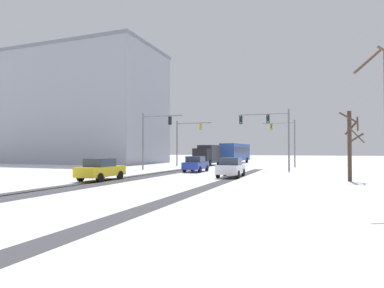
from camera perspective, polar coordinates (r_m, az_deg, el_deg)
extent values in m
cube|color=#424247|center=(24.97, -10.18, -6.19)|extent=(0.93, 34.07, 0.01)
cube|color=#424247|center=(25.48, -12.10, -6.08)|extent=(0.97, 34.07, 0.01)
cube|color=#424247|center=(25.89, -13.50, -5.99)|extent=(1.00, 34.07, 0.01)
cube|color=#424247|center=(22.31, 5.01, -6.80)|extent=(1.04, 34.07, 0.01)
cube|color=white|center=(19.99, 18.01, -7.24)|extent=(4.00, 34.07, 0.12)
cylinder|color=slate|center=(34.98, 16.74, 0.60)|extent=(0.18, 0.18, 6.50)
cylinder|color=slate|center=(35.44, 12.42, 5.17)|extent=(5.30, 0.15, 0.12)
cube|color=black|center=(35.32, 13.28, 4.30)|extent=(0.32, 0.24, 0.90)
sphere|color=black|center=(35.19, 13.24, 4.81)|extent=(0.20, 0.20, 0.20)
sphere|color=black|center=(35.16, 13.24, 4.33)|extent=(0.20, 0.20, 0.20)
sphere|color=green|center=(35.13, 13.25, 3.84)|extent=(0.20, 0.20, 0.20)
cube|color=black|center=(35.78, 8.63, 4.21)|extent=(0.32, 0.24, 0.90)
sphere|color=black|center=(35.65, 8.58, 4.72)|extent=(0.20, 0.20, 0.20)
sphere|color=black|center=(35.62, 8.58, 4.24)|extent=(0.20, 0.20, 0.20)
sphere|color=green|center=(35.60, 8.58, 3.76)|extent=(0.20, 0.20, 0.20)
cylinder|color=slate|center=(37.67, -8.67, 0.44)|extent=(0.18, 0.18, 6.50)
cylinder|color=slate|center=(36.73, -5.30, 4.93)|extent=(4.90, 0.13, 0.12)
cube|color=black|center=(36.26, -3.91, 4.13)|extent=(0.32, 0.24, 0.90)
sphere|color=black|center=(36.43, -3.80, 4.58)|extent=(0.20, 0.20, 0.20)
sphere|color=black|center=(36.40, -3.80, 4.11)|extent=(0.20, 0.20, 0.20)
sphere|color=green|center=(36.37, -3.80, 3.64)|extent=(0.20, 0.20, 0.20)
cylinder|color=slate|center=(46.96, 17.69, 0.16)|extent=(0.18, 0.18, 6.50)
cylinder|color=slate|center=(47.31, 14.93, 3.59)|extent=(4.52, 0.20, 0.12)
cube|color=#B79319|center=(47.38, 13.85, 2.91)|extent=(0.32, 0.25, 0.90)
sphere|color=black|center=(47.24, 13.82, 3.29)|extent=(0.20, 0.20, 0.20)
sphere|color=black|center=(47.22, 13.82, 2.92)|extent=(0.20, 0.20, 0.20)
sphere|color=green|center=(47.20, 13.83, 2.56)|extent=(0.20, 0.20, 0.20)
cylinder|color=slate|center=(46.66, -2.68, 0.11)|extent=(0.18, 0.18, 6.50)
cylinder|color=slate|center=(45.79, 0.31, 3.71)|extent=(5.23, 0.24, 0.12)
cube|color=#B79319|center=(45.37, 1.54, 3.06)|extent=(0.33, 0.25, 0.90)
sphere|color=black|center=(45.55, 1.61, 3.42)|extent=(0.20, 0.20, 0.20)
sphere|color=black|center=(45.52, 1.61, 3.04)|extent=(0.20, 0.20, 0.20)
sphere|color=green|center=(45.50, 1.61, 2.66)|extent=(0.20, 0.20, 0.20)
cube|color=#233899|center=(33.39, 0.70, -3.80)|extent=(1.84, 4.16, 0.70)
cube|color=#2D3847|center=(33.23, 0.62, -2.69)|extent=(1.63, 1.95, 0.60)
cylinder|color=black|center=(34.87, 0.07, -4.26)|extent=(0.24, 0.65, 0.64)
cylinder|color=black|center=(34.39, 2.63, -4.30)|extent=(0.24, 0.65, 0.64)
cylinder|color=black|center=(32.47, -1.35, -4.49)|extent=(0.24, 0.65, 0.64)
cylinder|color=black|center=(31.96, 1.39, -4.54)|extent=(0.24, 0.65, 0.64)
cube|color=silver|center=(26.92, 6.91, -4.41)|extent=(1.85, 4.16, 0.70)
cube|color=#2D3847|center=(26.75, 6.84, -3.04)|extent=(1.63, 1.96, 0.60)
cylinder|color=black|center=(28.35, 5.81, -4.96)|extent=(0.24, 0.65, 0.64)
cylinder|color=black|center=(28.05, 9.05, -4.99)|extent=(0.24, 0.65, 0.64)
cylinder|color=black|center=(25.88, 4.59, -5.32)|extent=(0.24, 0.65, 0.64)
cylinder|color=black|center=(25.55, 8.12, -5.37)|extent=(0.24, 0.65, 0.64)
cube|color=yellow|center=(24.79, -15.77, -4.65)|extent=(1.75, 4.12, 0.70)
cube|color=#2D3847|center=(24.64, -15.97, -3.16)|extent=(1.58, 1.92, 0.60)
cylinder|color=black|center=(26.31, -15.60, -5.22)|extent=(0.23, 0.64, 0.64)
cylinder|color=black|center=(25.42, -12.62, -5.37)|extent=(0.23, 0.64, 0.64)
cylinder|color=black|center=(24.29, -19.09, -5.53)|extent=(0.23, 0.64, 0.64)
cylinder|color=black|center=(23.32, -15.98, -5.74)|extent=(0.23, 0.64, 0.64)
cube|color=#284793|center=(57.14, 7.72, -1.44)|extent=(3.01, 11.10, 2.90)
cube|color=#283342|center=(57.14, 7.72, -1.09)|extent=(3.01, 10.23, 0.90)
cylinder|color=black|center=(53.14, 7.85, -3.03)|extent=(0.34, 0.97, 0.96)
cylinder|color=black|center=(53.82, 5.41, -3.01)|extent=(0.34, 0.97, 0.96)
cylinder|color=black|center=(60.07, 9.65, -2.81)|extent=(0.34, 0.97, 0.96)
cylinder|color=black|center=(60.66, 7.47, -2.80)|extent=(0.34, 0.97, 0.96)
cube|color=black|center=(45.22, 1.75, -2.10)|extent=(2.13, 2.23, 2.10)
cube|color=#333338|center=(48.75, 3.08, -1.74)|extent=(2.28, 5.23, 2.60)
cylinder|color=black|center=(45.37, 3.14, -3.43)|extent=(0.29, 0.84, 0.84)
cylinder|color=black|center=(45.98, 0.71, -3.40)|extent=(0.29, 0.84, 0.84)
cylinder|color=black|center=(49.88, 4.66, -3.22)|extent=(0.29, 0.84, 0.84)
cylinder|color=black|center=(50.44, 2.44, -3.20)|extent=(0.29, 0.84, 0.84)
cylinder|color=brown|center=(14.31, 28.66, 12.76)|extent=(1.18, 1.21, 1.15)
cylinder|color=#423023|center=(25.70, 26.07, -0.33)|extent=(0.27, 0.27, 5.04)
cylinder|color=#423023|center=(25.24, 25.89, 4.23)|extent=(1.21, 0.37, 0.86)
cylinder|color=#423023|center=(26.16, 26.35, 2.63)|extent=(0.94, 0.52, 1.05)
cylinder|color=#423023|center=(26.08, 27.15, 1.04)|extent=(0.75, 1.16, 0.57)
cylinder|color=#423023|center=(25.75, 27.21, 3.17)|extent=(0.27, 1.13, 0.94)
cylinder|color=#423023|center=(25.24, 27.05, 1.44)|extent=(1.15, 0.87, 1.15)
cube|color=#9399A3|center=(62.50, -19.52, 5.72)|extent=(29.92, 15.05, 19.28)
cube|color=slate|center=(64.43, -19.46, 14.48)|extent=(30.22, 15.35, 0.50)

